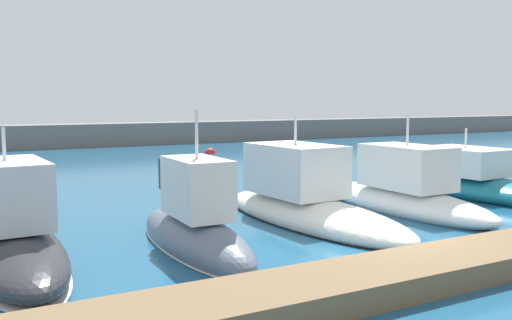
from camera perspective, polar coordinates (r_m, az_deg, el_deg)
ground_plane at (r=14.30m, az=13.68°, el=-9.11°), size 120.00×120.00×0.00m
dock_pier at (r=12.85m, az=20.01°, el=-9.88°), size 24.50×1.81×0.51m
breakwater_seawall at (r=47.39m, az=-17.35°, el=2.46°), size 108.00×2.98×1.82m
motorboat_charcoal_nearest at (r=14.27m, az=-24.11°, el=-6.94°), size 2.62×8.06×3.38m
motorboat_slate_second at (r=14.18m, az=-6.33°, el=-6.97°), size 1.78×6.27×3.93m
motorboat_ivory_third at (r=17.36m, az=5.09°, el=-4.33°), size 3.06×8.67×3.62m
motorboat_white_fourth at (r=19.50m, az=14.87°, el=-3.07°), size 2.21×7.59×3.54m
motorboat_teal_fifth at (r=23.60m, az=20.89°, el=-2.02°), size 3.17×9.70×2.86m
mooring_buoy_orange at (r=28.14m, az=-8.05°, el=-1.52°), size 0.83×0.83×0.83m
mooring_buoy_red at (r=39.37m, az=-4.71°, el=0.69°), size 0.76×0.76×0.76m
mooring_buoy_white at (r=34.32m, az=2.10°, el=-0.09°), size 0.83×0.83×0.83m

